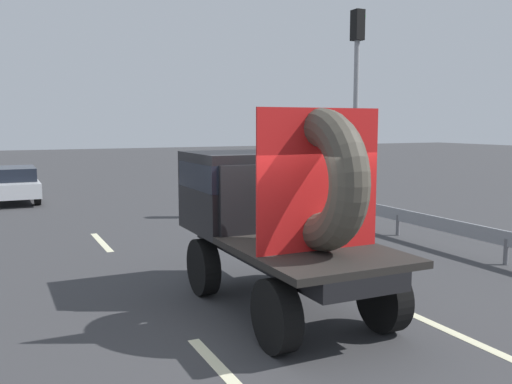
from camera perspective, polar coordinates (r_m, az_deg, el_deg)
The scene contains 9 objects.
ground_plane at distance 8.35m, azimuth 3.29°, elevation -13.33°, with size 120.00×120.00×0.00m, color #38383A.
flatbed_truck at distance 8.94m, azimuth 1.46°, elevation -1.29°, with size 2.02×4.33×3.12m.
distant_sedan at distance 22.57m, azimuth -23.69°, elevation 0.82°, with size 1.72×4.01×1.31m.
traffic_light at distance 17.45m, azimuth 10.27°, elevation 10.73°, with size 0.42×0.36×6.30m.
guardrail at distance 13.71m, azimuth 18.93°, elevation -3.34°, with size 0.10×13.57×0.71m.
lane_dash_left_near at distance 6.64m, azimuth -2.41°, elevation -18.87°, with size 2.72×0.16×0.01m, color beige.
lane_dash_left_far at distance 14.26m, azimuth -15.59°, elevation -4.97°, with size 2.35×0.16×0.01m, color beige.
lane_dash_right_near at distance 8.46m, azimuth 19.47°, elevation -13.42°, with size 2.57×0.16×0.01m, color beige.
lane_dash_right_far at distance 15.02m, azimuth -2.72°, elevation -4.12°, with size 2.31×0.16×0.01m, color beige.
Camera 1 is at (-3.78, -6.86, 2.90)m, focal length 38.95 mm.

